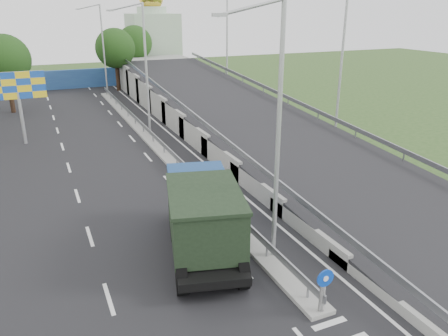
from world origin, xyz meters
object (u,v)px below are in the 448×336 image
church (153,39)px  dump_truck (203,214)px  billboard (17,90)px  lamp_post_far (102,45)px  sign_bollard (323,290)px  lamp_post_near (274,125)px  lamp_post_mid (144,64)px

church → dump_truck: church is taller
church → dump_truck: size_ratio=1.80×
dump_truck → billboard: bearing=123.0°
lamp_post_far → dump_truck: bearing=-93.4°
sign_bollard → dump_truck: 6.05m
lamp_post_far → sign_bollard: bearing=-90.1°
church → billboard: 37.23m
lamp_post_near → dump_truck: lamp_post_near is taller
sign_bollard → billboard: billboard is taller
lamp_post_mid → lamp_post_far: same height
church → dump_truck: (-12.15, -52.22, -3.54)m
sign_bollard → lamp_post_mid: (0.11, 23.83, 4.77)m
lamp_post_mid → church: 35.41m
dump_truck → sign_bollard: bearing=-54.8°
dump_truck → lamp_post_near: bearing=-24.0°
lamp_post_far → dump_truck: lamp_post_far is taller
lamp_post_near → billboard: 23.87m
billboard → dump_truck: bearing=-71.3°
lamp_post_mid → sign_bollard: bearing=-90.3°
lamp_post_mid → lamp_post_far: (0.00, 20.00, 0.00)m
billboard → dump_truck: size_ratio=0.72×
lamp_post_mid → church: bearing=73.8°
lamp_post_far → billboard: bearing=-116.8°
lamp_post_mid → lamp_post_far: bearing=90.0°
lamp_post_near → dump_truck: bearing=141.7°
sign_bollard → lamp_post_far: lamp_post_far is taller
lamp_post_far → billboard: lamp_post_far is taller
sign_bollard → dump_truck: (-2.15, 5.61, 0.74)m
lamp_post_near → church: size_ratio=0.73×
lamp_post_near → dump_truck: (-2.26, 1.78, -4.04)m
sign_bollard → lamp_post_near: bearing=88.4°
lamp_post_near → lamp_post_mid: 20.00m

